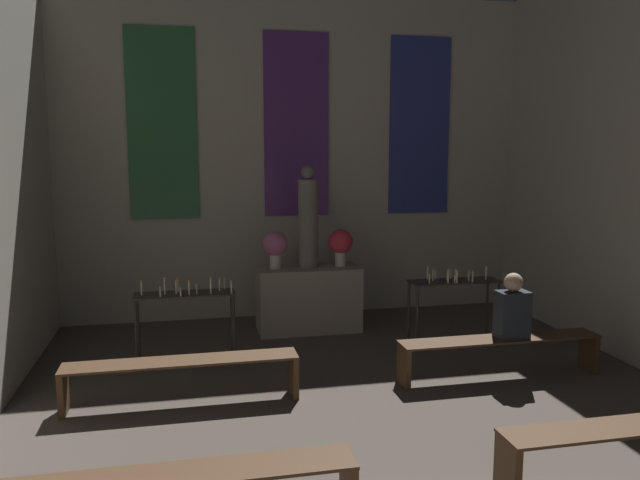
{
  "coord_description": "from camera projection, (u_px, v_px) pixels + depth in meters",
  "views": [
    {
      "loc": [
        -1.7,
        -0.39,
        2.62
      ],
      "look_at": [
        0.0,
        7.48,
        1.44
      ],
      "focal_mm": 35.0,
      "sensor_mm": 36.0,
      "label": 1
    }
  ],
  "objects": [
    {
      "name": "pew_back_right",
      "position": [
        500.0,
        348.0,
        7.18
      ],
      "size": [
        2.39,
        0.36,
        0.47
      ],
      "color": "#4C331E",
      "rests_on": "ground_plane"
    },
    {
      "name": "flower_vase_right",
      "position": [
        340.0,
        243.0,
        9.03
      ],
      "size": [
        0.36,
        0.36,
        0.54
      ],
      "color": "beige",
      "rests_on": "altar"
    },
    {
      "name": "candle_rack_right",
      "position": [
        454.0,
        291.0,
        8.26
      ],
      "size": [
        1.2,
        0.38,
        1.09
      ],
      "color": "#332D28",
      "rests_on": "ground_plane"
    },
    {
      "name": "flower_vase_left",
      "position": [
        275.0,
        245.0,
        8.83
      ],
      "size": [
        0.36,
        0.36,
        0.54
      ],
      "color": "beige",
      "rests_on": "altar"
    },
    {
      "name": "person_seated",
      "position": [
        512.0,
        309.0,
        7.14
      ],
      "size": [
        0.36,
        0.24,
        0.75
      ],
      "color": "#282D38",
      "rests_on": "pew_back_right"
    },
    {
      "name": "altar",
      "position": [
        308.0,
        299.0,
        9.05
      ],
      "size": [
        1.47,
        0.66,
        0.93
      ],
      "color": "gray",
      "rests_on": "ground_plane"
    },
    {
      "name": "candle_rack_left",
      "position": [
        185.0,
        305.0,
        7.53
      ],
      "size": [
        1.2,
        0.38,
        1.1
      ],
      "color": "#332D28",
      "rests_on": "ground_plane"
    },
    {
      "name": "pew_back_left",
      "position": [
        182.0,
        371.0,
        6.43
      ],
      "size": [
        2.39,
        0.36,
        0.47
      ],
      "color": "#4C331E",
      "rests_on": "ground_plane"
    },
    {
      "name": "statue",
      "position": [
        308.0,
        220.0,
        8.88
      ],
      "size": [
        0.28,
        0.28,
        1.46
      ],
      "color": "slate",
      "rests_on": "altar"
    },
    {
      "name": "wall_back",
      "position": [
        296.0,
        156.0,
        9.7
      ],
      "size": [
        7.4,
        0.16,
        4.97
      ],
      "color": "#B2AD9E",
      "rests_on": "ground_plane"
    }
  ]
}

